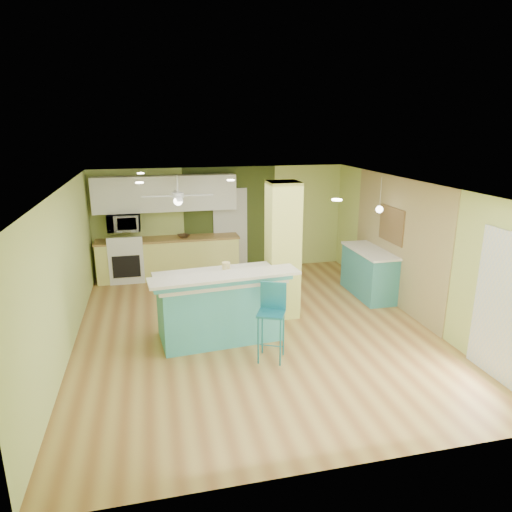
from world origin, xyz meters
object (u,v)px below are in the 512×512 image
(bar_stool, at_px, (272,309))
(canister, at_px, (226,267))
(peninsula, at_px, (219,305))
(fruit_bowl, at_px, (184,236))
(side_counter, at_px, (369,272))

(bar_stool, height_order, canister, canister)
(bar_stool, bearing_deg, peninsula, 152.45)
(fruit_bowl, bearing_deg, canister, -81.26)
(canister, bearing_deg, bar_stool, -65.35)
(bar_stool, relative_size, fruit_bowl, 4.34)
(peninsula, bearing_deg, side_counter, 15.34)
(side_counter, bearing_deg, fruit_bowl, 150.03)
(bar_stool, distance_m, canister, 1.28)
(bar_stool, xyz_separation_m, canister, (-0.51, 1.11, 0.36))
(side_counter, height_order, canister, canister)
(peninsula, relative_size, canister, 15.74)
(bar_stool, xyz_separation_m, fruit_bowl, (-0.99, 4.23, 0.18))
(peninsula, height_order, side_counter, peninsula)
(peninsula, distance_m, canister, 0.65)
(peninsula, height_order, fruit_bowl, peninsula)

